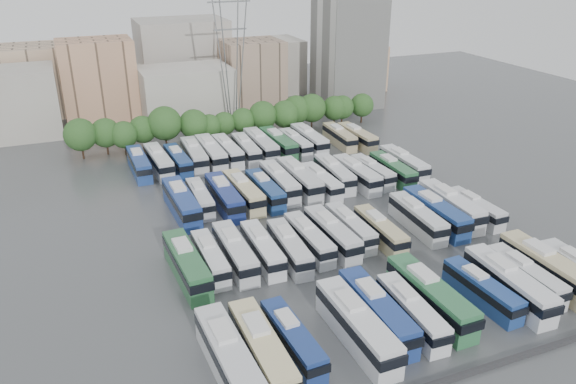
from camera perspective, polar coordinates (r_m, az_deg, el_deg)
name	(u,v)px	position (r m, az deg, el deg)	size (l,w,h in m)	color
ground	(324,225)	(81.30, 3.65, -3.39)	(220.00, 220.00, 0.00)	#424447
parapet	(475,371)	(58.36, 18.45, -16.89)	(56.00, 0.50, 0.50)	#2D2D30
tree_line	(231,119)	(116.09, -5.77, 7.38)	(65.73, 7.58, 8.53)	black
city_buildings	(169,76)	(141.90, -12.02, 11.47)	(102.00, 35.00, 20.00)	#9E998E
apartment_tower	(348,52)	(141.51, 6.13, 13.93)	(14.00, 14.00, 26.00)	silver
electricity_pylon	(231,41)	(121.15, -5.85, 14.98)	(9.00, 6.91, 33.83)	slate
bus_r0_s0	(229,358)	(54.51, -6.01, -16.41)	(3.38, 13.49, 4.20)	silver
bus_r0_s1	(262,350)	(55.25, -2.65, -15.72)	(2.86, 13.05, 4.09)	beige
bus_r0_s2	(293,339)	(56.90, 0.47, -14.70)	(2.91, 11.20, 3.48)	navy
bus_r0_s4	(357,325)	(58.40, 7.01, -13.29)	(3.05, 13.56, 4.25)	silver
bus_r0_s5	(377,311)	(60.79, 8.99, -11.83)	(3.09, 13.09, 4.09)	navy
bus_r0_s6	(411,312)	(61.75, 12.43, -11.78)	(3.00, 11.61, 3.61)	silver
bus_r0_s7	(430,296)	(64.10, 14.27, -10.18)	(3.14, 13.56, 4.24)	#2E6C41
bus_r0_s9	(482,290)	(67.47, 19.10, -9.37)	(2.92, 11.05, 3.44)	navy
bus_r0_s10	(509,283)	(69.00, 21.49, -8.64)	(3.30, 13.18, 4.11)	silver
bus_r0_s11	(525,276)	(71.83, 22.97, -7.82)	(2.58, 11.27, 3.53)	silver
bus_r0_s12	(547,268)	(73.79, 24.82, -6.98)	(2.96, 13.49, 4.23)	#C9BA8A
bus_r1_s0	(187,264)	(68.94, -10.25, -7.23)	(3.40, 13.16, 4.10)	#2B663B
bus_r1_s1	(210,258)	(70.45, -7.90, -6.64)	(2.40, 10.93, 3.43)	silver
bus_r1_s2	(235,252)	(70.96, -5.42, -6.07)	(2.75, 12.28, 3.85)	silver
bus_r1_s3	(262,249)	(71.65, -2.62, -5.77)	(2.69, 11.53, 3.60)	white
bus_r1_s4	(289,247)	(71.81, 0.14, -5.65)	(3.13, 11.73, 3.64)	silver
bus_r1_s5	(309,239)	(73.95, 2.15, -4.76)	(2.71, 11.50, 3.59)	silver
bus_r1_s6	(332,234)	(75.09, 4.49, -4.23)	(2.93, 12.40, 3.87)	silver
bus_r1_s7	(350,227)	(77.33, 6.34, -3.57)	(2.47, 11.23, 3.52)	silver
bus_r1_s8	(380,230)	(77.10, 9.35, -3.85)	(2.66, 11.27, 3.52)	#C1B485
bus_r1_s10	(417,217)	(81.27, 13.01, -2.53)	(3.21, 12.25, 3.81)	silver
bus_r1_s11	(436,212)	(83.05, 14.76, -2.01)	(2.88, 13.15, 4.12)	navy
bus_r1_s12	(451,205)	(85.79, 16.19, -1.31)	(3.29, 13.33, 4.16)	silver
bus_r1_s13	(475,208)	(86.92, 18.49, -1.55)	(2.61, 10.85, 3.39)	silver
bus_r2_s1	(181,202)	(84.78, -10.77, -1.03)	(3.32, 13.56, 4.23)	navy
bus_r2_s2	(200,198)	(86.77, -8.92, -0.59)	(2.64, 10.86, 3.39)	silver
bus_r2_s3	(224,196)	(86.01, -6.49, -0.42)	(2.85, 13.00, 4.08)	navy
bus_r2_s4	(243,192)	(87.40, -4.56, 0.03)	(3.27, 12.73, 3.96)	beige
bus_r2_s5	(265,190)	(88.14, -2.35, 0.21)	(2.82, 11.91, 3.72)	navy
bus_r2_s6	(279,182)	(90.81, -0.87, 1.05)	(2.95, 12.70, 3.97)	silver
bus_r2_s7	(299,179)	(91.64, 1.13, 1.35)	(3.03, 13.42, 4.20)	silver
bus_r2_s8	(321,181)	(91.58, 3.36, 1.09)	(2.81, 11.50, 3.59)	silver
bus_r2_s9	(334,173)	(94.65, 4.72, 1.91)	(3.29, 12.42, 3.86)	silver
bus_r2_s10	(356,174)	(94.70, 6.97, 1.83)	(3.11, 12.45, 3.88)	silver
bus_r2_s11	(372,171)	(96.68, 8.55, 2.09)	(3.00, 11.22, 3.49)	silver
bus_r2_s12	(392,170)	(97.59, 10.56, 2.23)	(2.70, 11.92, 3.73)	#2D693D
bus_r2_s13	(404,163)	(100.69, 11.67, 2.87)	(2.75, 12.45, 3.91)	silver
bus_r3_s0	(139,163)	(102.10, -14.90, 2.82)	(2.80, 12.21, 3.82)	navy
bus_r3_s1	(159,161)	(102.22, -13.00, 3.08)	(3.38, 12.68, 3.94)	silver
bus_r3_s2	(178,160)	(102.17, -11.11, 3.16)	(3.09, 11.76, 3.66)	navy
bus_r3_s3	(194,155)	(103.92, -9.50, 3.75)	(3.23, 12.91, 4.02)	silver
bus_r3_s4	(211,153)	(104.38, -7.84, 3.99)	(2.91, 13.33, 4.18)	silver
bus_r3_s5	(228,151)	(105.49, -6.16, 4.21)	(2.93, 12.36, 3.86)	white
bus_r3_s6	(246,149)	(106.01, -4.27, 4.36)	(3.12, 12.22, 3.80)	silver
bus_r3_s7	(261,145)	(107.49, -2.78, 4.79)	(2.94, 13.34, 4.18)	silver
bus_r3_s8	(278,143)	(108.46, -1.02, 4.97)	(3.33, 13.18, 4.11)	#2C663D
bus_r3_s9	(295,143)	(109.34, 0.74, 5.00)	(2.76, 11.58, 3.62)	silver
bus_r3_s10	(309,139)	(110.91, 2.16, 5.37)	(2.89, 12.86, 4.03)	white
bus_r3_s12	(339,136)	(113.64, 5.25, 5.64)	(2.83, 11.62, 3.63)	#CAB78B
bus_r3_s13	(357,137)	(113.66, 7.04, 5.59)	(3.07, 12.05, 3.75)	#CAB88B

